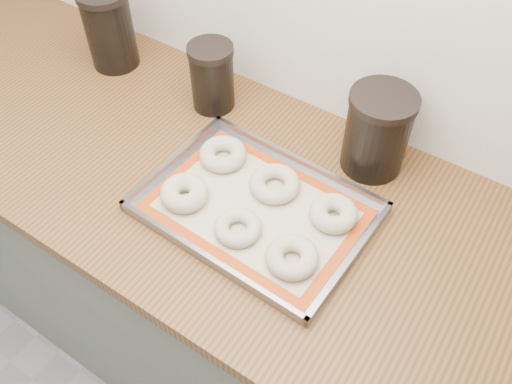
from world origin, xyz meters
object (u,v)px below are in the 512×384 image
Objects in this scene: bagel_back_mid at (275,184)px; canister_mid at (212,77)px; bagel_front_right at (292,257)px; bagel_back_right at (334,214)px; bagel_front_mid at (238,228)px; baking_tray at (256,209)px; canister_left at (109,29)px; canister_right at (377,132)px; bagel_front_left at (184,193)px; bagel_back_left at (223,154)px.

bagel_back_mid is 0.33m from canister_mid.
bagel_back_mid is at bearing 132.29° from bagel_front_right.
bagel_back_right is 0.59× the size of canister_mid.
bagel_back_mid is at bearing 90.26° from bagel_front_mid.
canister_mid is (-0.28, 0.23, 0.08)m from baking_tray.
canister_left is at bearing 165.92° from bagel_back_mid.
bagel_front_mid is (0.00, -0.07, 0.01)m from baking_tray.
bagel_back_mid is (0.00, 0.07, 0.01)m from baking_tray.
bagel_front_mid is 0.36m from canister_right.
canister_mid is at bearing -175.92° from canister_right.
baking_tray is 2.45× the size of canister_right.
bagel_back_left is at bearing 90.67° from bagel_front_left.
baking_tray is at bearing -39.27° from canister_mid.
canister_mid is (-0.28, 0.30, 0.06)m from bagel_front_mid.
baking_tray is at bearing -20.15° from canister_left.
bagel_front_mid is 0.20m from bagel_back_right.
baking_tray is at bearing -118.23° from canister_right.
canister_left reaches higher than canister_right.
canister_right reaches higher than bagel_front_left.
canister_left reaches higher than bagel_back_left.
baking_tray is at bearing 92.26° from bagel_front_mid.
canister_mid is at bearing 150.59° from bagel_back_mid.
canister_right is (0.28, 0.32, 0.07)m from bagel_front_left.
bagel_back_mid is 0.52× the size of canister_left.
bagel_front_left is at bearing -31.35° from canister_left.
bagel_back_right is at bearing -20.84° from canister_mid.
bagel_back_left is 0.55× the size of canister_right.
canister_mid is (0.32, 0.01, -0.02)m from canister_left.
baking_tray is 0.16m from bagel_back_right.
canister_right reaches higher than canister_mid.
bagel_front_left reaches higher than bagel_front_mid.
baking_tray is 0.15m from bagel_front_left.
bagel_back_mid is 1.10× the size of bagel_back_right.
canister_right reaches higher than bagel_back_left.
bagel_back_mid is at bearing -14.08° from canister_left.
bagel_front_right is at bearing -0.75° from bagel_front_mid.
bagel_front_mid reaches higher than baking_tray.
bagel_back_left is at bearing 134.24° from bagel_front_mid.
bagel_front_left is 0.27m from bagel_front_right.
canister_left reaches higher than bagel_front_left.
bagel_front_right is 1.04× the size of bagel_back_right.
bagel_back_right is 0.77m from canister_left.
bagel_front_right is 0.53× the size of canister_right.
canister_mid is at bearing 133.42° from bagel_front_mid.
bagel_back_left is 0.34m from canister_right.
bagel_front_right is (0.13, -0.00, 0.00)m from bagel_front_mid.
canister_right is (0.28, 0.18, 0.07)m from bagel_back_left.
bagel_front_right is 0.34m from canister_right.
bagel_front_mid is at bearing 179.25° from bagel_front_right.
bagel_front_right is at bearing -21.75° from canister_left.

